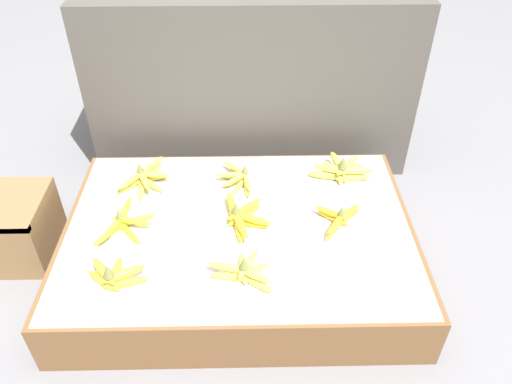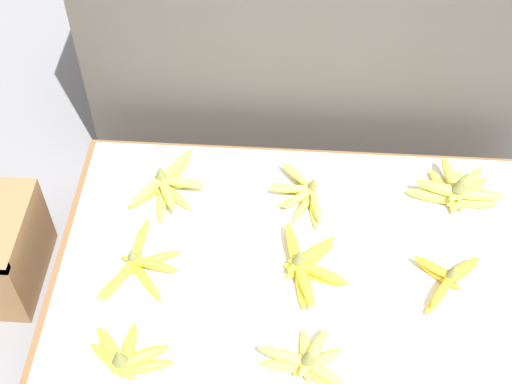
% 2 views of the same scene
% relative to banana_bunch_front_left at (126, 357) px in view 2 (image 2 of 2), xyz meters
% --- Properties ---
extents(ground_plane, '(10.00, 10.00, 0.00)m').
position_rel_banana_bunch_front_left_xyz_m(ground_plane, '(0.39, 0.26, -0.24)').
color(ground_plane, slate).
extents(display_platform, '(1.25, 0.88, 0.21)m').
position_rel_banana_bunch_front_left_xyz_m(display_platform, '(0.39, 0.26, -0.13)').
color(display_platform, brown).
rests_on(display_platform, ground_plane).
extents(back_vendor_table, '(1.42, 0.55, 0.79)m').
position_rel_banana_bunch_front_left_xyz_m(back_vendor_table, '(0.44, 1.09, 0.16)').
color(back_vendor_table, '#4C4742').
rests_on(back_vendor_table, ground_plane).
extents(banana_bunch_front_left, '(0.21, 0.15, 0.11)m').
position_rel_banana_bunch_front_left_xyz_m(banana_bunch_front_left, '(0.00, 0.00, 0.00)').
color(banana_bunch_front_left, gold).
rests_on(banana_bunch_front_left, display_platform).
extents(banana_bunch_front_midleft, '(0.21, 0.18, 0.10)m').
position_rel_banana_bunch_front_left_xyz_m(banana_bunch_front_midleft, '(0.41, 0.01, -0.00)').
color(banana_bunch_front_midleft, '#DBCC4C').
rests_on(banana_bunch_front_midleft, display_platform).
extents(banana_bunch_middle_left, '(0.20, 0.26, 0.08)m').
position_rel_banana_bunch_front_left_xyz_m(banana_bunch_middle_left, '(-0.02, 0.26, -0.01)').
color(banana_bunch_middle_left, yellow).
rests_on(banana_bunch_middle_left, display_platform).
extents(banana_bunch_middle_midleft, '(0.17, 0.26, 0.10)m').
position_rel_banana_bunch_front_left_xyz_m(banana_bunch_middle_midleft, '(0.40, 0.28, -0.00)').
color(banana_bunch_middle_midleft, yellow).
rests_on(banana_bunch_middle_midleft, display_platform).
extents(banana_bunch_middle_midright, '(0.18, 0.18, 0.08)m').
position_rel_banana_bunch_front_left_xyz_m(banana_bunch_middle_midright, '(0.74, 0.26, -0.01)').
color(banana_bunch_middle_midright, gold).
rests_on(banana_bunch_middle_midright, display_platform).
extents(banana_bunch_back_left, '(0.22, 0.25, 0.09)m').
position_rel_banana_bunch_front_left_xyz_m(banana_bunch_back_left, '(0.02, 0.51, -0.00)').
color(banana_bunch_back_left, gold).
rests_on(banana_bunch_back_left, display_platform).
extents(banana_bunch_back_midleft, '(0.15, 0.22, 0.08)m').
position_rel_banana_bunch_front_left_xyz_m(banana_bunch_back_midleft, '(0.38, 0.51, -0.01)').
color(banana_bunch_back_midleft, '#DBCC4C').
rests_on(banana_bunch_back_midleft, display_platform).
extents(banana_bunch_back_midright, '(0.26, 0.18, 0.11)m').
position_rel_banana_bunch_front_left_xyz_m(banana_bunch_back_midright, '(0.80, 0.54, 0.00)').
color(banana_bunch_back_midright, gold).
rests_on(banana_bunch_back_midright, display_platform).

